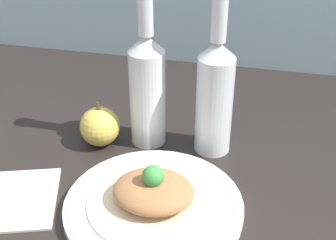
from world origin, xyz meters
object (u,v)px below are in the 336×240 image
plate (154,206)px  cider_bottle_left (147,85)px  apple (100,126)px  plated_food (153,193)px  cider_bottle_right (215,92)px

plate → cider_bottle_left: cider_bottle_left is taller
plate → apple: 21.47cm
plate → apple: bearing=132.2°
plated_food → apple: apple is taller
cider_bottle_right → apple: size_ratio=3.54×
cider_bottle_left → plate: bearing=-72.8°
plated_food → plate: bearing=0.0°
cider_bottle_left → apple: (-8.47, -3.03, -8.07)cm
plate → cider_bottle_right: (6.30, 18.82, 10.71)cm
plate → cider_bottle_right: 22.55cm
plate → cider_bottle_right: cider_bottle_right is taller
plate → apple: size_ratio=3.13×
apple → cider_bottle_right: bearing=8.4°
plate → cider_bottle_left: size_ratio=0.88×
plate → plated_food: bearing=0.0°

